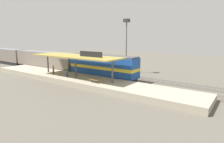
{
  "coord_description": "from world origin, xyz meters",
  "views": [
    {
      "loc": [
        -27.91,
        -24.84,
        7.95
      ],
      "look_at": [
        -1.38,
        -5.59,
        2.0
      ],
      "focal_mm": 30.75,
      "sensor_mm": 36.0,
      "label": 1
    }
  ],
  "objects_px": {
    "locomotive": "(103,67)",
    "person_waiting": "(53,69)",
    "freight_car": "(96,64)",
    "person_walking": "(67,71)",
    "platform_bench": "(94,80)",
    "passenger_carriage_front": "(45,60)",
    "light_mast": "(126,35)",
    "passenger_carriage_rear": "(4,55)"
  },
  "relations": [
    {
      "from": "platform_bench",
      "to": "passenger_carriage_front",
      "type": "xyz_separation_m",
      "value": [
        6.0,
        21.14,
        0.97
      ]
    },
    {
      "from": "platform_bench",
      "to": "light_mast",
      "type": "bearing_deg",
      "value": 11.34
    },
    {
      "from": "person_walking",
      "to": "passenger_carriage_front",
      "type": "bearing_deg",
      "value": 69.03
    },
    {
      "from": "platform_bench",
      "to": "person_waiting",
      "type": "distance_m",
      "value": 11.11
    },
    {
      "from": "locomotive",
      "to": "light_mast",
      "type": "bearing_deg",
      "value": -2.72
    },
    {
      "from": "passenger_carriage_front",
      "to": "freight_car",
      "type": "distance_m",
      "value": 13.28
    },
    {
      "from": "passenger_carriage_front",
      "to": "person_walking",
      "type": "distance_m",
      "value": 15.22
    },
    {
      "from": "locomotive",
      "to": "passenger_carriage_front",
      "type": "height_order",
      "value": "locomotive"
    },
    {
      "from": "locomotive",
      "to": "light_mast",
      "type": "xyz_separation_m",
      "value": [
        7.8,
        -0.37,
        5.99
      ]
    },
    {
      "from": "freight_car",
      "to": "person_waiting",
      "type": "bearing_deg",
      "value": 166.36
    },
    {
      "from": "light_mast",
      "to": "person_walking",
      "type": "distance_m",
      "value": 15.35
    },
    {
      "from": "platform_bench",
      "to": "freight_car",
      "type": "xyz_separation_m",
      "value": [
        10.6,
        8.69,
        0.63
      ]
    },
    {
      "from": "freight_car",
      "to": "light_mast",
      "type": "height_order",
      "value": "light_mast"
    },
    {
      "from": "passenger_carriage_front",
      "to": "freight_car",
      "type": "height_order",
      "value": "passenger_carriage_front"
    },
    {
      "from": "light_mast",
      "to": "passenger_carriage_front",
      "type": "bearing_deg",
      "value": 113.01
    },
    {
      "from": "locomotive",
      "to": "freight_car",
      "type": "xyz_separation_m",
      "value": [
        4.6,
        5.55,
        -0.44
      ]
    },
    {
      "from": "passenger_carriage_front",
      "to": "person_walking",
      "type": "height_order",
      "value": "passenger_carriage_front"
    },
    {
      "from": "platform_bench",
      "to": "person_walking",
      "type": "distance_m",
      "value": 6.97
    },
    {
      "from": "freight_car",
      "to": "person_walking",
      "type": "xyz_separation_m",
      "value": [
        -10.05,
        -1.76,
        -0.12
      ]
    },
    {
      "from": "platform_bench",
      "to": "freight_car",
      "type": "relative_size",
      "value": 0.14
    },
    {
      "from": "passenger_carriage_front",
      "to": "person_waiting",
      "type": "distance_m",
      "value": 11.35
    },
    {
      "from": "platform_bench",
      "to": "passenger_carriage_rear",
      "type": "relative_size",
      "value": 0.08
    },
    {
      "from": "locomotive",
      "to": "light_mast",
      "type": "relative_size",
      "value": 1.23
    },
    {
      "from": "locomotive",
      "to": "person_waiting",
      "type": "distance_m",
      "value": 9.51
    },
    {
      "from": "freight_car",
      "to": "platform_bench",
      "type": "bearing_deg",
      "value": -140.66
    },
    {
      "from": "locomotive",
      "to": "person_walking",
      "type": "xyz_separation_m",
      "value": [
        -5.45,
        3.79,
        -0.56
      ]
    },
    {
      "from": "passenger_carriage_front",
      "to": "person_waiting",
      "type": "xyz_separation_m",
      "value": [
        -5.21,
        -10.07,
        -0.46
      ]
    },
    {
      "from": "platform_bench",
      "to": "locomotive",
      "type": "relative_size",
      "value": 0.12
    },
    {
      "from": "light_mast",
      "to": "person_walking",
      "type": "relative_size",
      "value": 6.84
    },
    {
      "from": "passenger_carriage_rear",
      "to": "person_walking",
      "type": "xyz_separation_m",
      "value": [
        -5.45,
        -35.01,
        -0.46
      ]
    },
    {
      "from": "platform_bench",
      "to": "person_waiting",
      "type": "height_order",
      "value": "person_waiting"
    },
    {
      "from": "freight_car",
      "to": "person_waiting",
      "type": "relative_size",
      "value": 7.02
    },
    {
      "from": "locomotive",
      "to": "passenger_carriage_front",
      "type": "bearing_deg",
      "value": 90.0
    },
    {
      "from": "light_mast",
      "to": "person_walking",
      "type": "bearing_deg",
      "value": 162.56
    },
    {
      "from": "person_walking",
      "to": "locomotive",
      "type": "bearing_deg",
      "value": -34.83
    },
    {
      "from": "person_waiting",
      "to": "person_walking",
      "type": "distance_m",
      "value": 4.15
    },
    {
      "from": "person_walking",
      "to": "light_mast",
      "type": "bearing_deg",
      "value": -17.44
    },
    {
      "from": "locomotive",
      "to": "person_walking",
      "type": "distance_m",
      "value": 6.66
    },
    {
      "from": "platform_bench",
      "to": "person_waiting",
      "type": "relative_size",
      "value": 0.99
    },
    {
      "from": "person_walking",
      "to": "passenger_carriage_rear",
      "type": "bearing_deg",
      "value": 81.16
    },
    {
      "from": "freight_car",
      "to": "person_waiting",
      "type": "distance_m",
      "value": 10.1
    },
    {
      "from": "light_mast",
      "to": "passenger_carriage_rear",
      "type": "bearing_deg",
      "value": 101.26
    }
  ]
}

